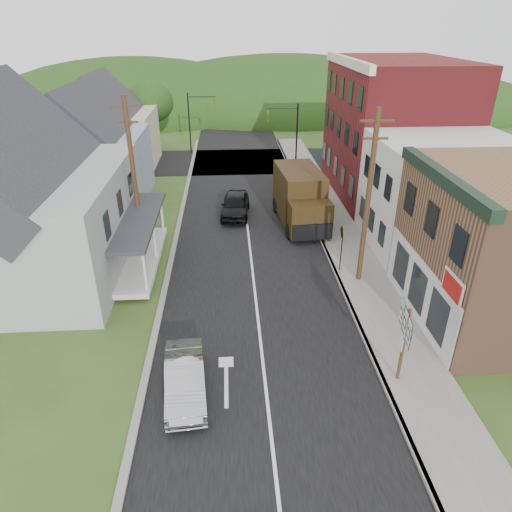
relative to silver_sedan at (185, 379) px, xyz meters
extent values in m
plane|color=#2D4719|center=(3.00, 4.20, -0.68)|extent=(120.00, 120.00, 0.00)
cube|color=black|center=(3.00, 14.20, -0.68)|extent=(9.00, 90.00, 0.02)
cube|color=black|center=(3.00, 31.20, -0.68)|extent=(60.00, 9.00, 0.02)
cube|color=slate|center=(8.90, 12.20, -0.60)|extent=(2.80, 55.00, 0.15)
cube|color=slate|center=(7.55, 12.20, -0.60)|extent=(0.20, 55.00, 0.15)
cube|color=slate|center=(-1.65, 12.20, -0.62)|extent=(0.30, 55.00, 0.12)
cube|color=silver|center=(14.30, 11.70, 2.57)|extent=(8.00, 7.00, 6.50)
cube|color=maroon|center=(14.30, 21.20, 4.32)|extent=(8.00, 12.00, 10.00)
cube|color=gray|center=(-9.00, 10.20, 2.07)|extent=(10.00, 12.00, 5.50)
cube|color=#7D8FAB|center=(-8.00, 21.20, 1.82)|extent=(7.00, 8.00, 5.00)
cube|color=beige|center=(-8.50, 30.20, 1.82)|extent=(7.00, 8.00, 5.00)
cylinder|color=#472D19|center=(8.60, 7.70, 3.82)|extent=(0.26, 0.26, 9.00)
cube|color=#472D19|center=(8.60, 7.70, 7.72)|extent=(1.60, 0.10, 0.10)
cube|color=#472D19|center=(8.60, 7.70, 6.92)|extent=(1.20, 0.10, 0.10)
cylinder|color=#472D19|center=(-3.50, 12.20, 3.82)|extent=(0.26, 0.26, 9.00)
cube|color=#472D19|center=(-3.50, 12.20, 7.72)|extent=(1.60, 0.10, 0.10)
cube|color=#472D19|center=(-3.50, 12.20, 6.92)|extent=(1.20, 0.10, 0.10)
cylinder|color=black|center=(8.00, 27.70, 2.32)|extent=(0.14, 0.14, 6.00)
cylinder|color=black|center=(6.60, 27.70, 4.92)|extent=(2.80, 0.10, 0.10)
imported|color=olive|center=(5.40, 27.70, 4.22)|extent=(0.16, 0.20, 1.00)
cylinder|color=black|center=(-2.00, 34.70, 2.32)|extent=(0.14, 0.14, 6.00)
cylinder|color=black|center=(-0.60, 34.70, 4.92)|extent=(2.80, 0.10, 0.10)
imported|color=olive|center=(0.60, 34.70, 4.22)|extent=(0.16, 0.20, 1.00)
cylinder|color=#382616|center=(-16.00, 24.20, 1.70)|extent=(0.36, 0.36, 4.76)
cylinder|color=#382616|center=(-6.00, 36.20, 1.28)|extent=(0.36, 0.36, 3.92)
ellipsoid|color=black|center=(-6.00, 36.20, 4.22)|extent=(4.80, 4.80, 4.08)
ellipsoid|color=black|center=(3.00, 59.20, -0.68)|extent=(90.00, 30.00, 16.00)
imported|color=#AAA9AE|center=(0.00, 0.00, 0.00)|extent=(1.80, 4.22, 1.35)
imported|color=black|center=(2.24, 17.29, 0.12)|extent=(2.29, 4.80, 1.58)
cube|color=black|center=(6.53, 16.16, 1.32)|extent=(3.03, 5.21, 3.30)
cube|color=black|center=(6.78, 13.20, 0.75)|extent=(2.76, 2.04, 2.16)
cube|color=black|center=(6.76, 13.43, 1.66)|extent=(2.50, 1.56, 0.06)
cube|color=black|center=(6.86, 12.24, 0.18)|extent=(2.51, 0.38, 1.03)
cylinder|color=black|center=(5.58, 13.22, -0.16)|extent=(0.40, 1.05, 1.03)
cylinder|color=black|center=(7.96, 13.42, -0.16)|extent=(0.40, 1.05, 1.03)
cylinder|color=black|center=(5.20, 17.76, -0.16)|extent=(0.40, 1.05, 1.03)
cylinder|color=black|center=(7.58, 17.96, -0.16)|extent=(0.40, 1.05, 1.03)
cube|color=#472D19|center=(8.11, 0.12, 1.07)|extent=(0.11, 0.11, 3.20)
cube|color=black|center=(8.06, 0.13, 2.08)|extent=(0.32, 1.81, 0.07)
cube|color=white|center=(7.92, -0.50, 2.49)|extent=(0.10, 0.50, 0.20)
cube|color=white|center=(7.92, -0.50, 2.08)|extent=(0.10, 0.54, 0.50)
cube|color=white|center=(7.92, -0.50, 1.67)|extent=(0.10, 0.50, 0.26)
cube|color=white|center=(8.02, 0.13, 2.49)|extent=(0.10, 0.50, 0.20)
cube|color=white|center=(8.02, 0.13, 2.08)|extent=(0.10, 0.54, 0.50)
cube|color=white|center=(8.02, 0.13, 1.67)|extent=(0.10, 0.50, 0.26)
cube|color=white|center=(8.12, 0.76, 2.49)|extent=(0.10, 0.50, 0.20)
cube|color=white|center=(8.12, 0.76, 2.08)|extent=(0.10, 0.54, 0.50)
cube|color=white|center=(8.12, 0.76, 1.67)|extent=(0.10, 0.50, 0.26)
cube|color=white|center=(8.02, 0.13, 1.16)|extent=(0.08, 0.41, 0.50)
cylinder|color=black|center=(7.80, 8.71, 0.74)|extent=(0.06, 0.06, 2.54)
cube|color=black|center=(7.73, 8.71, 1.80)|extent=(0.02, 0.75, 0.75)
cube|color=#F4EB0C|center=(7.75, 8.71, 1.80)|extent=(0.03, 0.67, 0.67)
camera|label=1|loc=(1.82, -12.96, 11.81)|focal=32.00mm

